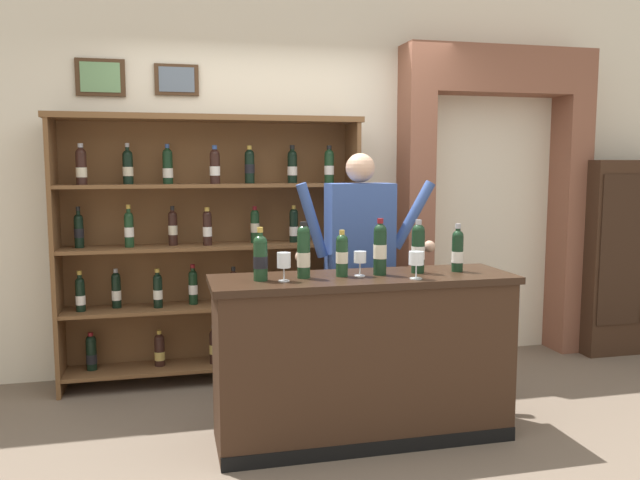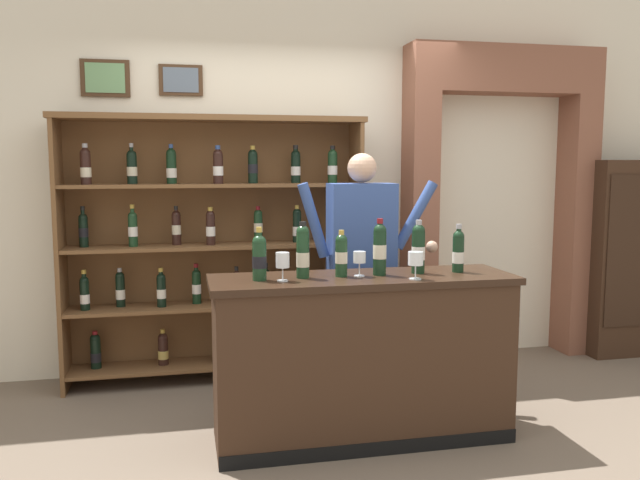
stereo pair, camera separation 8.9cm
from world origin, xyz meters
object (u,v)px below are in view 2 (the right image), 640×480
Objects in this scene: wine_shelf at (215,241)px; tasting_bottle_bianco at (418,248)px; wine_glass_right at (359,259)px; wine_glass_center at (416,259)px; tasting_bottle_prosecco at (303,251)px; side_cabinet at (634,257)px; tasting_counter at (362,358)px; tasting_bottle_chianti at (380,248)px; tasting_bottle_riserva at (341,254)px; tasting_bottle_vin_santo at (458,251)px; tasting_bottle_rosso at (259,257)px; wine_glass_left at (283,262)px; shopkeeper at (362,249)px.

tasting_bottle_bianco is at bearing -48.10° from wine_shelf.
wine_glass_right is 0.32m from wine_glass_center.
wine_glass_center is (0.28, -0.16, 0.01)m from wine_glass_right.
tasting_bottle_prosecco is 0.62m from wine_glass_center.
wine_shelf is at bearing 179.15° from side_cabinet.
side_cabinet is at bearing -0.85° from wine_shelf.
side_cabinet reaches higher than tasting_counter.
tasting_bottle_chianti is 2.28× the size of wine_glass_right.
tasting_bottle_vin_santo is (0.71, 0.00, -0.00)m from tasting_bottle_riserva.
tasting_bottle_riserva is 0.11m from wine_glass_right.
tasting_bottle_vin_santo is at bearing -150.82° from side_cabinet.
tasting_bottle_rosso is 0.94× the size of tasting_bottle_bianco.
tasting_bottle_vin_santo is (0.93, 0.00, -0.02)m from tasting_bottle_prosecco.
tasting_bottle_chianti reaches higher than tasting_bottle_bianco.
tasting_bottle_chianti is (0.10, 0.01, 0.64)m from tasting_counter.
tasting_bottle_bianco is (1.11, -1.23, 0.07)m from wine_shelf.
tasting_bottle_vin_santo reaches higher than wine_glass_right.
side_cabinet is 3.10m from tasting_bottle_riserva.
tasting_bottle_vin_santo is at bearing 1.37° from tasting_counter.
tasting_bottle_prosecco is 0.15m from wine_glass_left.
tasting_bottle_rosso is at bearing -179.09° from tasting_counter.
tasting_counter is 5.52× the size of tasting_bottle_prosecco.
tasting_bottle_riserva is at bearing 179.88° from tasting_bottle_chianti.
wine_glass_right is at bearing -175.18° from tasting_bottle_bianco.
tasting_bottle_riserva is at bearing -116.25° from shopkeeper.
shopkeeper is at bearing 84.28° from tasting_bottle_chianti.
tasting_bottle_prosecco is at bearing -131.31° from shopkeeper.
wine_glass_right is at bearing -2.97° from tasting_bottle_prosecco.
tasting_bottle_vin_santo is (0.24, -0.01, -0.02)m from tasting_bottle_bianco.
tasting_bottle_chianti is (0.87, -1.25, 0.08)m from wine_shelf.
wine_glass_center is (0.25, -0.16, 0.59)m from tasting_counter.
tasting_bottle_chianti is at bearing -179.62° from tasting_bottle_vin_santo.
tasting_bottle_chianti is at bearing -95.72° from shopkeeper.
tasting_bottle_prosecco is 0.97× the size of tasting_bottle_chianti.
tasting_bottle_rosso is 0.93× the size of tasting_bottle_prosecco.
tasting_counter is at bearing -58.62° from wine_shelf.
tasting_bottle_prosecco reaches higher than tasting_bottle_bianco.
shopkeeper is at bearing 45.82° from wine_glass_left.
wine_glass_right is at bearing -156.16° from side_cabinet.
tasting_bottle_prosecco is (0.24, 0.02, 0.02)m from tasting_bottle_rosso.
tasting_bottle_vin_santo is 1.85× the size of wine_glass_center.
side_cabinet is at bearing 29.18° from tasting_bottle_vin_santo.
side_cabinet is 5.71× the size of tasting_bottle_vin_santo.
tasting_bottle_rosso is 2.05× the size of wine_glass_right.
wine_shelf is 1.41m from tasting_bottle_riserva.
tasting_bottle_chianti is 2.12× the size of wine_glass_center.
wine_glass_left is at bearing -173.81° from tasting_bottle_bianco.
shopkeeper is 5.11× the size of tasting_bottle_chianti.
side_cabinet reaches higher than tasting_bottle_chianti.
wine_shelf reaches higher than tasting_counter.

